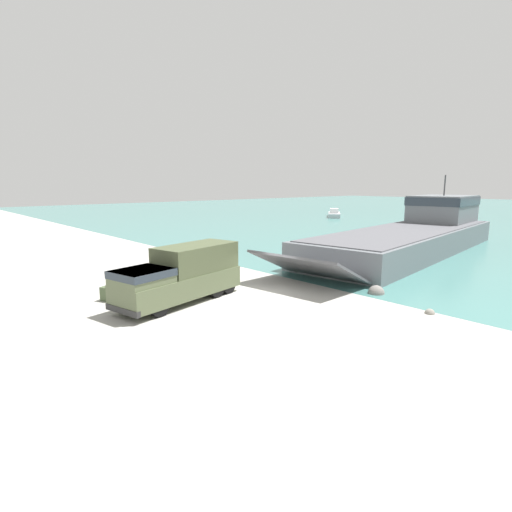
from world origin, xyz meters
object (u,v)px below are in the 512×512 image
at_px(soldier_on_ramp, 141,280).
at_px(landing_craft, 417,231).
at_px(mooring_bollard, 220,264).
at_px(moored_boat_a, 334,214).
at_px(cargo_crate, 111,293).
at_px(military_truck, 182,274).

bearing_deg(soldier_on_ramp, landing_craft, -60.44).
bearing_deg(mooring_bollard, landing_craft, 75.25).
distance_m(landing_craft, mooring_bollard, 22.46).
relative_size(landing_craft, soldier_on_ramp, 20.89).
relative_size(landing_craft, mooring_bollard, 41.70).
relative_size(moored_boat_a, cargo_crate, 8.01).
bearing_deg(moored_boat_a, military_truck, -98.36).
xyz_separation_m(mooring_bollard, cargo_crate, (2.42, -9.94, -0.05)).
xyz_separation_m(military_truck, soldier_on_ramp, (-2.66, -1.26, -0.63)).
bearing_deg(landing_craft, military_truck, -96.77).
bearing_deg(cargo_crate, landing_craft, 84.06).
height_order(landing_craft, moored_boat_a, landing_craft).
bearing_deg(cargo_crate, moored_boat_a, 115.48).
xyz_separation_m(soldier_on_ramp, mooring_bollard, (-2.89, 8.22, -0.53)).
bearing_deg(moored_boat_a, mooring_bollard, -99.86).
height_order(landing_craft, military_truck, landing_craft).
bearing_deg(mooring_bollard, moored_boat_a, 117.63).
bearing_deg(moored_boat_a, cargo_crate, -102.02).
bearing_deg(military_truck, landing_craft, 167.80).
distance_m(landing_craft, cargo_crate, 31.83).
height_order(landing_craft, cargo_crate, landing_craft).
relative_size(military_truck, mooring_bollard, 9.79).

